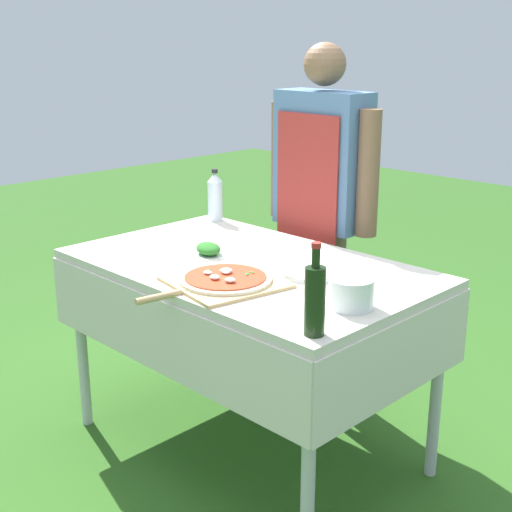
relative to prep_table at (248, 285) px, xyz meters
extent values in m
plane|color=#2D5B1E|center=(0.00, 0.00, -0.72)|extent=(12.00, 12.00, 0.00)
cube|color=beige|center=(0.00, 0.00, 0.07)|extent=(1.41, 0.86, 0.04)
cube|color=beige|center=(0.00, -0.43, -0.09)|extent=(1.41, 0.01, 0.28)
cube|color=beige|center=(0.00, 0.43, -0.09)|extent=(1.41, 0.01, 0.28)
cube|color=beige|center=(-0.71, 0.00, -0.09)|extent=(0.01, 0.86, 0.28)
cube|color=beige|center=(0.71, 0.00, -0.09)|extent=(0.01, 0.86, 0.28)
cylinder|color=#B7B7BC|center=(-0.64, -0.37, -0.33)|extent=(0.05, 0.05, 0.77)
cylinder|color=#B7B7BC|center=(0.64, -0.37, -0.33)|extent=(0.05, 0.05, 0.77)
cylinder|color=#B7B7BC|center=(-0.64, 0.37, -0.33)|extent=(0.05, 0.05, 0.77)
cylinder|color=#B7B7BC|center=(0.64, 0.37, -0.33)|extent=(0.05, 0.05, 0.77)
cylinder|color=#70604C|center=(-0.08, 0.62, -0.31)|extent=(0.12, 0.12, 0.81)
cylinder|color=#70604C|center=(-0.24, 0.62, -0.31)|extent=(0.12, 0.12, 0.81)
cube|color=#4C7099|center=(-0.16, 0.62, 0.40)|extent=(0.44, 0.19, 0.61)
cube|color=#9E2D28|center=(-0.16, 0.52, 0.17)|extent=(0.35, 0.01, 0.88)
cylinder|color=brown|center=(0.10, 0.62, 0.37)|extent=(0.09, 0.09, 0.54)
cylinder|color=brown|center=(-0.41, 0.63, 0.37)|extent=(0.09, 0.09, 0.54)
sphere|color=brown|center=(-0.16, 0.62, 0.81)|extent=(0.19, 0.19, 0.19)
cube|color=tan|center=(0.12, -0.22, 0.09)|extent=(0.42, 0.42, 0.01)
cylinder|color=tan|center=(0.07, -0.48, 0.09)|extent=(0.05, 0.17, 0.02)
cylinder|color=beige|center=(0.12, -0.22, 0.11)|extent=(0.33, 0.33, 0.01)
cylinder|color=#D14223|center=(0.12, -0.22, 0.11)|extent=(0.29, 0.29, 0.00)
ellipsoid|color=white|center=(0.09, -0.20, 0.13)|extent=(0.06, 0.06, 0.02)
ellipsoid|color=white|center=(0.12, -0.27, 0.12)|extent=(0.04, 0.04, 0.02)
ellipsoid|color=white|center=(0.06, -0.25, 0.12)|extent=(0.04, 0.03, 0.01)
ellipsoid|color=white|center=(0.18, -0.26, 0.12)|extent=(0.05, 0.05, 0.02)
ellipsoid|color=white|center=(0.10, -0.20, 0.12)|extent=(0.05, 0.05, 0.01)
ellipsoid|color=#286B23|center=(0.03, -0.22, 0.12)|extent=(0.02, 0.03, 0.00)
ellipsoid|color=#286B23|center=(0.16, -0.13, 0.12)|extent=(0.03, 0.02, 0.00)
ellipsoid|color=#286B23|center=(0.16, -0.16, 0.12)|extent=(0.03, 0.03, 0.00)
cylinder|color=black|center=(0.63, -0.35, 0.19)|extent=(0.06, 0.06, 0.21)
cylinder|color=black|center=(0.63, -0.35, 0.32)|extent=(0.02, 0.02, 0.06)
cylinder|color=#B22823|center=(0.63, -0.35, 0.36)|extent=(0.03, 0.03, 0.02)
cylinder|color=silver|center=(-0.60, 0.37, 0.18)|extent=(0.07, 0.07, 0.19)
cone|color=silver|center=(-0.60, 0.37, 0.30)|extent=(0.07, 0.07, 0.04)
cylinder|color=#232326|center=(-0.60, 0.37, 0.33)|extent=(0.03, 0.03, 0.02)
cube|color=silver|center=(-0.19, -0.04, 0.09)|extent=(0.19, 0.16, 0.01)
ellipsoid|color=#286B23|center=(-0.19, -0.04, 0.12)|extent=(0.16, 0.14, 0.04)
cylinder|color=silver|center=(0.57, -0.09, 0.14)|extent=(0.15, 0.15, 0.10)
cylinder|color=white|center=(0.25, 0.08, 0.09)|extent=(0.25, 0.25, 0.00)
cylinder|color=white|center=(0.25, 0.08, 0.09)|extent=(0.25, 0.25, 0.00)
cylinder|color=white|center=(0.25, 0.08, 0.10)|extent=(0.25, 0.25, 0.00)
cylinder|color=white|center=(0.25, 0.08, 0.10)|extent=(0.25, 0.25, 0.00)
camera|label=1|loc=(1.88, -1.83, 0.92)|focal=50.00mm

